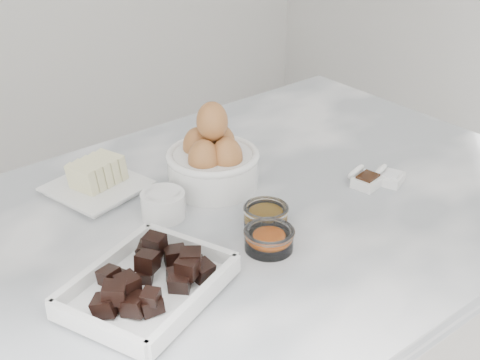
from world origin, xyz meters
The scene contains 9 objects.
marble_slab centered at (0.00, 0.00, 0.92)m, with size 1.20×0.80×0.04m, color white.
chocolate_dish centered at (-0.26, -0.10, 0.96)m, with size 0.28×0.25×0.06m.
butter_plate centered at (-0.17, 0.22, 0.96)m, with size 0.18×0.18×0.06m.
sugar_ramekin centered at (-0.12, 0.07, 0.96)m, with size 0.08×0.08×0.05m.
egg_bowl centered at (0.02, 0.10, 0.99)m, with size 0.17×0.17×0.16m.
honey_bowl centered at (0.00, -0.06, 0.96)m, with size 0.08×0.08×0.03m.
zest_bowl centered at (-0.04, -0.12, 0.96)m, with size 0.08×0.08×0.04m.
vanilla_spoon centered at (0.23, -0.08, 0.95)m, with size 0.06×0.07×0.04m.
salt_spoon centered at (0.28, -0.10, 0.95)m, with size 0.06×0.07×0.04m.
Camera 1 is at (-0.64, -0.77, 1.55)m, focal length 50.00 mm.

